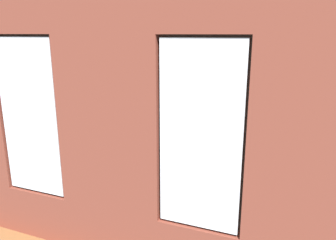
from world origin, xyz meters
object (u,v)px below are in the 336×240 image
Objects in this scene: papasan_chair at (176,124)px; potted_plant_mid_room_small at (226,148)px; potted_plant_by_left_couch at (310,167)px; potted_plant_near_tv at (38,143)px; tv_flatscreen at (51,116)px; potted_plant_foreground_right at (111,113)px; remote_silver at (149,144)px; media_console at (54,144)px; cup_ceramic at (168,143)px; couch_by_window at (104,199)px; candle_jar at (170,145)px; remote_gray at (163,142)px; potted_plant_between_couches at (193,201)px; coffee_table at (168,147)px; remote_black at (186,144)px.

potted_plant_mid_room_small is (-1.50, 0.96, -0.11)m from papasan_chair.
potted_plant_near_tv is at bearing 19.18° from potted_plant_by_left_couch.
tv_flatscreen is 2.01m from potted_plant_foreground_right.
papasan_chair reaches higher than remote_silver.
papasan_chair is (-2.18, -1.98, 0.17)m from media_console.
papasan_chair reaches higher than cup_ceramic.
potted_plant_mid_room_small is (-3.68, -1.03, 0.06)m from media_console.
couch_by_window reaches higher than cup_ceramic.
candle_jar reaches higher than media_console.
remote_gray is 0.20× the size of potted_plant_between_couches.
remote_gray is 0.12× the size of potted_plant_foreground_right.
coffee_table is 7.42× the size of remote_gray.
couch_by_window is at bearing 87.61° from coffee_table.
candle_jar is 2.52m from potted_plant_near_tv.
tv_flatscreen is at bearing 18.75° from remote_gray.
cup_ceramic is 0.40m from remote_silver.
tv_flatscreen is 2.44× the size of potted_plant_by_left_couch.
potted_plant_foreground_right reaches higher than media_console.
potted_plant_by_left_couch is 1.67m from potted_plant_mid_room_small.
potted_plant_by_left_couch is (-2.64, -0.32, -0.19)m from candle_jar.
papasan_chair is 2.44× the size of potted_plant_by_left_couch.
potted_plant_near_tv reaches higher than coffee_table.
cup_ceramic is at bearing -99.04° from remote_silver.
potted_plant_foreground_right is (2.37, -1.64, 0.09)m from candle_jar.
potted_plant_foreground_right is at bearing -46.69° from potted_plant_between_couches.
tv_flatscreen is 1.00× the size of papasan_chair.
cup_ceramic is at bearing -170.19° from tv_flatscreen.
potted_plant_between_couches reaches higher than media_console.
tv_flatscreen is (2.58, 0.45, 0.53)m from coffee_table.
media_console is 2.01m from potted_plant_foreground_right.
potted_plant_mid_room_small is at bearing -152.32° from cup_ceramic.
potted_plant_between_couches is (-1.25, 2.23, 0.16)m from coffee_table.
remote_silver is 2.27m from tv_flatscreen.
remote_gray is at bearing -42.03° from candle_jar.
potted_plant_near_tv is (2.13, 1.34, 0.19)m from candle_jar.
papasan_chair is (0.40, -1.54, 0.05)m from coffee_table.
couch_by_window is 1.55× the size of potted_plant_near_tv.
potted_plant_foreground_right is at bearing -34.67° from candle_jar.
media_console is at bearing 71.20° from remote_silver.
potted_plant_foreground_right reaches higher than potted_plant_by_left_couch.
potted_plant_near_tv is (-0.55, 1.02, -0.24)m from tv_flatscreen.
remote_black reaches higher than potted_plant_by_left_couch.
potted_plant_foreground_right is at bearing -33.66° from cup_ceramic.
remote_silver is (0.38, 0.12, 0.07)m from coffee_table.
potted_plant_near_tv is at bearing 101.83° from remote_silver.
potted_plant_by_left_couch is at bearing -173.11° from candle_jar.
potted_plant_by_left_couch is at bearing -160.82° from potted_plant_near_tv.
media_console is (2.67, 0.32, -0.23)m from candle_jar.
candle_jar is at bearing 127.34° from coffee_table.
remote_black is at bearing -169.35° from remote_gray.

